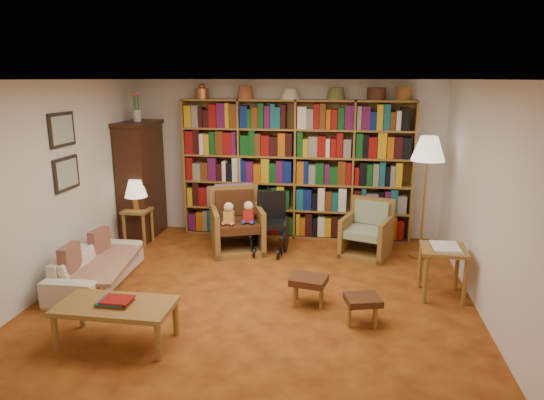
% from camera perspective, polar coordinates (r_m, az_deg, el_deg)
% --- Properties ---
extents(floor, '(5.00, 5.00, 0.00)m').
position_cam_1_polar(floor, '(5.87, -1.81, -11.23)').
color(floor, '#A85719').
rests_on(floor, ground).
extents(ceiling, '(5.00, 5.00, 0.00)m').
position_cam_1_polar(ceiling, '(5.31, -2.03, 13.98)').
color(ceiling, white).
rests_on(ceiling, wall_back).
extents(wall_back, '(5.00, 0.00, 5.00)m').
position_cam_1_polar(wall_back, '(7.88, 1.47, 4.89)').
color(wall_back, silver).
rests_on(wall_back, floor).
extents(wall_front, '(5.00, 0.00, 5.00)m').
position_cam_1_polar(wall_front, '(3.15, -10.50, -9.73)').
color(wall_front, silver).
rests_on(wall_front, floor).
extents(wall_left, '(0.00, 5.00, 5.00)m').
position_cam_1_polar(wall_left, '(6.40, -24.50, 1.46)').
color(wall_left, silver).
rests_on(wall_left, floor).
extents(wall_right, '(0.00, 5.00, 5.00)m').
position_cam_1_polar(wall_right, '(5.57, 24.26, -0.25)').
color(wall_right, silver).
rests_on(wall_right, floor).
extents(bookshelf, '(3.60, 0.30, 2.42)m').
position_cam_1_polar(bookshelf, '(7.70, 2.78, 4.06)').
color(bookshelf, olive).
rests_on(bookshelf, floor).
extents(curio_cabinet, '(0.50, 0.95, 2.40)m').
position_cam_1_polar(curio_cabinet, '(8.06, -15.14, 2.48)').
color(curio_cabinet, '#391D0F').
rests_on(curio_cabinet, floor).
extents(framed_pictures, '(0.03, 0.52, 0.97)m').
position_cam_1_polar(framed_pictures, '(6.57, -23.26, 5.22)').
color(framed_pictures, black).
rests_on(framed_pictures, wall_left).
extents(sofa, '(1.60, 0.68, 0.46)m').
position_cam_1_polar(sofa, '(6.50, -19.94, -7.33)').
color(sofa, beige).
rests_on(sofa, floor).
extents(sofa_throw, '(0.91, 1.44, 0.04)m').
position_cam_1_polar(sofa_throw, '(6.45, -19.60, -6.79)').
color(sofa_throw, '#C9B193').
rests_on(sofa_throw, sofa).
extents(cushion_left, '(0.15, 0.35, 0.34)m').
position_cam_1_polar(cushion_left, '(6.78, -19.67, -4.45)').
color(cushion_left, maroon).
rests_on(cushion_left, sofa).
extents(cushion_right, '(0.15, 0.38, 0.37)m').
position_cam_1_polar(cushion_right, '(6.21, -22.71, -6.43)').
color(cushion_right, maroon).
rests_on(cushion_right, sofa).
extents(side_table_lamp, '(0.39, 0.39, 0.56)m').
position_cam_1_polar(side_table_lamp, '(7.74, -15.52, -2.15)').
color(side_table_lamp, olive).
rests_on(side_table_lamp, floor).
extents(table_lamp, '(0.34, 0.34, 0.46)m').
position_cam_1_polar(table_lamp, '(7.63, -15.75, 1.21)').
color(table_lamp, '#BD823C').
rests_on(table_lamp, side_table_lamp).
extents(armchair_leather, '(1.01, 1.01, 0.95)m').
position_cam_1_polar(armchair_leather, '(7.30, -3.93, -2.85)').
color(armchair_leather, olive).
rests_on(armchair_leather, floor).
extents(armchair_sage, '(0.86, 0.86, 0.81)m').
position_cam_1_polar(armchair_sage, '(7.25, 10.99, -3.86)').
color(armchair_sage, olive).
rests_on(armchair_sage, floor).
extents(wheelchair, '(0.51, 0.71, 0.89)m').
position_cam_1_polar(wheelchair, '(7.21, -0.22, -2.90)').
color(wheelchair, black).
rests_on(wheelchair, floor).
extents(floor_lamp, '(0.46, 0.46, 1.75)m').
position_cam_1_polar(floor_lamp, '(7.02, 17.89, 5.21)').
color(floor_lamp, '#BD823C').
rests_on(floor_lamp, floor).
extents(side_table_papers, '(0.53, 0.53, 0.63)m').
position_cam_1_polar(side_table_papers, '(6.01, 19.49, -6.27)').
color(side_table_papers, olive).
rests_on(side_table_papers, floor).
extents(footstool_a, '(0.45, 0.40, 0.33)m').
position_cam_1_polar(footstool_a, '(5.58, 4.35, -9.60)').
color(footstool_a, '#532F16').
rests_on(footstool_a, floor).
extents(footstool_b, '(0.42, 0.38, 0.30)m').
position_cam_1_polar(footstool_b, '(5.26, 10.64, -11.66)').
color(footstool_b, '#532F16').
rests_on(footstool_b, floor).
extents(coffee_table, '(1.11, 0.55, 0.47)m').
position_cam_1_polar(coffee_table, '(5.00, -17.90, -12.04)').
color(coffee_table, olive).
rests_on(coffee_table, floor).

